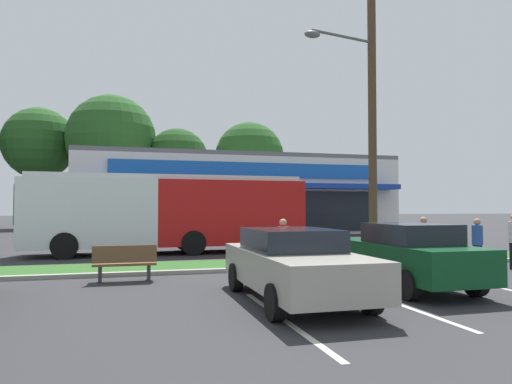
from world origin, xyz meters
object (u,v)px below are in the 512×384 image
(city_bus, at_px, (169,211))
(pedestrian_near_bench, at_px, (283,247))
(car_0, at_px, (294,263))
(pedestrian_mid, at_px, (424,243))
(bus_stop_bench, at_px, (125,262))
(utility_pole, at_px, (369,98))
(pedestrian_far, at_px, (477,244))
(car_1, at_px, (406,255))

(city_bus, height_order, pedestrian_near_bench, city_bus)
(city_bus, height_order, car_0, city_bus)
(city_bus, bearing_deg, pedestrian_mid, 133.87)
(car_0, bearing_deg, bus_stop_bench, -136.15)
(utility_pole, bearing_deg, pedestrian_near_bench, -147.50)
(utility_pole, height_order, pedestrian_near_bench, utility_pole)
(utility_pole, relative_size, bus_stop_bench, 6.89)
(car_0, bearing_deg, pedestrian_far, 113.13)
(bus_stop_bench, xyz_separation_m, pedestrian_mid, (9.02, 0.17, 0.32))
(city_bus, distance_m, pedestrian_far, 11.78)
(bus_stop_bench, bearing_deg, pedestrian_far, 177.39)
(city_bus, bearing_deg, utility_pole, 142.71)
(pedestrian_near_bench, xyz_separation_m, pedestrian_far, (6.20, -0.32, -0.01))
(pedestrian_far, bearing_deg, utility_pole, 150.90)
(utility_pole, bearing_deg, bus_stop_bench, -163.43)
(car_1, relative_size, pedestrian_mid, 2.73)
(city_bus, bearing_deg, bus_stop_bench, 75.30)
(car_1, height_order, pedestrian_mid, pedestrian_mid)
(utility_pole, xyz_separation_m, car_0, (-5.10, -6.03, -5.10))
(pedestrian_near_bench, bearing_deg, city_bus, -12.99)
(utility_pole, height_order, pedestrian_mid, utility_pole)
(city_bus, height_order, pedestrian_mid, city_bus)
(utility_pole, height_order, city_bus, utility_pole)
(bus_stop_bench, bearing_deg, pedestrian_near_bench, 177.86)
(utility_pole, bearing_deg, city_bus, 144.10)
(pedestrian_near_bench, xyz_separation_m, pedestrian_mid, (4.76, 0.33, 0.01))
(car_1, bearing_deg, city_bus, 25.10)
(bus_stop_bench, relative_size, car_1, 0.36)
(bus_stop_bench, height_order, car_1, car_1)
(car_0, xyz_separation_m, pedestrian_far, (7.10, 3.03, 0.03))
(city_bus, bearing_deg, car_1, 113.71)
(bus_stop_bench, xyz_separation_m, car_1, (6.49, -2.75, 0.29))
(utility_pole, xyz_separation_m, pedestrian_near_bench, (-4.20, -2.68, -5.06))
(pedestrian_mid, bearing_deg, car_0, 165.69)
(city_bus, relative_size, car_1, 2.57)
(city_bus, relative_size, pedestrian_mid, 7.02)
(car_0, relative_size, pedestrian_far, 3.02)
(car_0, relative_size, pedestrian_mid, 2.94)
(utility_pole, bearing_deg, car_1, -110.54)
(utility_pole, distance_m, car_0, 9.40)
(car_0, xyz_separation_m, pedestrian_near_bench, (0.89, 3.35, 0.04))
(bus_stop_bench, xyz_separation_m, pedestrian_far, (10.47, -0.48, 0.29))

